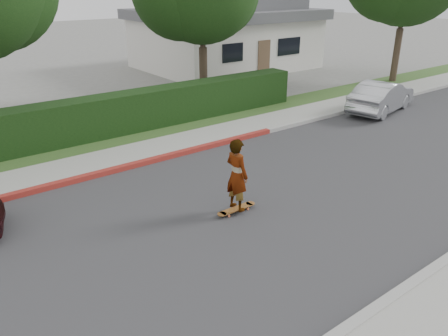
% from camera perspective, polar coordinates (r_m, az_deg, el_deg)
% --- Properties ---
extents(ground, '(120.00, 120.00, 0.00)m').
position_cam_1_polar(ground, '(13.01, 14.68, -0.96)').
color(ground, slate).
rests_on(ground, ground).
extents(road, '(60.00, 8.00, 0.01)m').
position_cam_1_polar(road, '(13.01, 14.68, -0.94)').
color(road, '#2D2D30').
rests_on(road, ground).
extents(curb_far, '(60.00, 0.20, 0.15)m').
position_cam_1_polar(curb_far, '(15.63, 3.05, 4.16)').
color(curb_far, '#9E9E99').
rests_on(curb_far, ground).
extents(curb_red_section, '(12.00, 0.21, 0.15)m').
position_cam_1_polar(curb_red_section, '(13.19, -13.88, -0.18)').
color(curb_red_section, maroon).
rests_on(curb_red_section, ground).
extents(sidewalk_far, '(60.00, 1.60, 0.12)m').
position_cam_1_polar(sidewalk_far, '(16.30, 1.02, 4.94)').
color(sidewalk_far, gray).
rests_on(sidewalk_far, ground).
extents(planting_strip, '(60.00, 1.60, 0.10)m').
position_cam_1_polar(planting_strip, '(17.53, -2.22, 6.20)').
color(planting_strip, '#2D4C1E').
rests_on(planting_strip, ground).
extents(hedge, '(15.00, 1.00, 1.50)m').
position_cam_1_polar(hedge, '(16.41, -12.16, 7.06)').
color(hedge, black).
rests_on(hedge, ground).
extents(house, '(10.60, 8.60, 4.30)m').
position_cam_1_polar(house, '(29.24, 0.12, 17.12)').
color(house, beige).
rests_on(house, ground).
extents(skateboard, '(1.10, 0.22, 0.10)m').
position_cam_1_polar(skateboard, '(10.59, 1.64, -5.35)').
color(skateboard, '#E1683D').
rests_on(skateboard, ground).
extents(skateboarder, '(0.48, 0.68, 1.77)m').
position_cam_1_polar(skateboarder, '(10.19, 1.69, -0.90)').
color(skateboarder, white).
rests_on(skateboarder, skateboard).
extents(car_silver, '(4.21, 2.22, 1.32)m').
position_cam_1_polar(car_silver, '(19.97, 19.88, 8.77)').
color(car_silver, silver).
rests_on(car_silver, ground).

